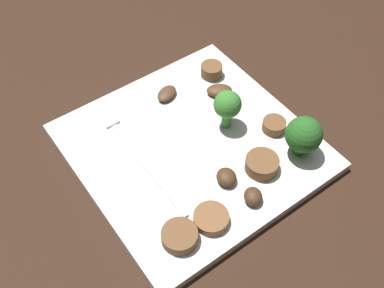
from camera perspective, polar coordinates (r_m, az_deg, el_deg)
ground_plane at (r=0.52m, az=-0.00°, el=-0.80°), size 1.40×1.40×0.00m
plate at (r=0.52m, az=-0.00°, el=-0.40°), size 0.25×0.25×0.01m
fork at (r=0.51m, az=-7.59°, el=-0.44°), size 0.18×0.02×0.00m
broccoli_floret_0 at (r=0.50m, az=13.79°, el=1.09°), size 0.04×0.04×0.05m
broccoli_floret_1 at (r=0.51m, az=4.30°, el=4.96°), size 0.03×0.03×0.05m
sausage_slice_0 at (r=0.53m, az=10.21°, el=2.30°), size 0.03×0.03×0.01m
sausage_slice_1 at (r=0.44m, az=-1.57°, el=-11.46°), size 0.05×0.05×0.01m
sausage_slice_2 at (r=0.58m, az=2.45°, el=9.18°), size 0.03×0.03×0.02m
sausage_slice_3 at (r=0.49m, az=8.72°, el=-2.52°), size 0.05×0.05×0.02m
sausage_slice_4 at (r=0.45m, az=2.40°, el=-9.29°), size 0.05×0.05×0.01m
mushroom_0 at (r=0.56m, az=3.44°, el=6.71°), size 0.03×0.04×0.01m
mushroom_1 at (r=0.56m, az=-3.17°, el=6.31°), size 0.03×0.03×0.01m
mushroom_2 at (r=0.47m, az=7.64°, el=-6.51°), size 0.03×0.03×0.01m
mushroom_3 at (r=0.48m, az=4.74°, el=-3.88°), size 0.03×0.03×0.01m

